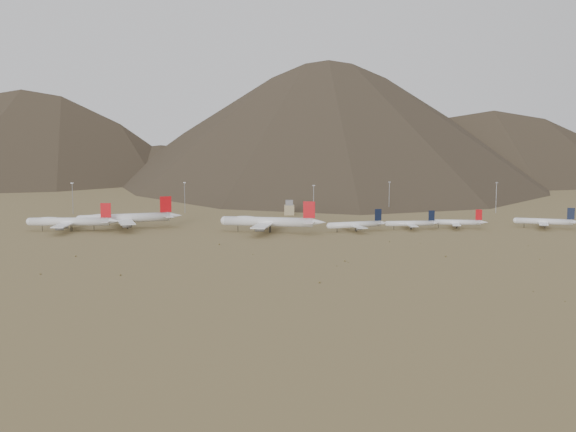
{
  "coord_description": "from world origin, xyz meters",
  "views": [
    {
      "loc": [
        25.63,
        -460.41,
        68.67
      ],
      "look_at": [
        28.48,
        30.0,
        9.88
      ],
      "focal_mm": 45.0,
      "sensor_mm": 36.0,
      "label": 1
    }
  ],
  "objects_px": {
    "narrowbody_a": "(356,224)",
    "widebody_west": "(70,221)",
    "widebody_centre": "(126,218)",
    "control_tower": "(289,208)",
    "widebody_east": "(269,222)",
    "narrowbody_b": "(412,223)"
  },
  "relations": [
    {
      "from": "widebody_west",
      "to": "control_tower",
      "type": "xyz_separation_m",
      "value": [
        149.91,
        93.29,
        -1.3
      ]
    },
    {
      "from": "narrowbody_b",
      "to": "control_tower",
      "type": "relative_size",
      "value": 3.29
    },
    {
      "from": "narrowbody_a",
      "to": "narrowbody_b",
      "type": "relative_size",
      "value": 1.1
    },
    {
      "from": "narrowbody_b",
      "to": "control_tower",
      "type": "xyz_separation_m",
      "value": [
        -84.18,
        85.76,
        1.09
      ]
    },
    {
      "from": "widebody_east",
      "to": "control_tower",
      "type": "height_order",
      "value": "widebody_east"
    },
    {
      "from": "widebody_centre",
      "to": "control_tower",
      "type": "xyz_separation_m",
      "value": [
        114.46,
        81.54,
        -2.21
      ]
    },
    {
      "from": "narrowbody_a",
      "to": "control_tower",
      "type": "xyz_separation_m",
      "value": [
        -44.95,
        96.02,
        0.51
      ]
    },
    {
      "from": "widebody_centre",
      "to": "control_tower",
      "type": "distance_m",
      "value": 140.55
    },
    {
      "from": "widebody_centre",
      "to": "widebody_east",
      "type": "bearing_deg",
      "value": -29.33
    },
    {
      "from": "widebody_centre",
      "to": "narrowbody_b",
      "type": "relative_size",
      "value": 1.79
    },
    {
      "from": "widebody_east",
      "to": "narrowbody_b",
      "type": "bearing_deg",
      "value": 19.51
    },
    {
      "from": "widebody_centre",
      "to": "narrowbody_a",
      "type": "height_order",
      "value": "widebody_centre"
    },
    {
      "from": "widebody_west",
      "to": "narrowbody_a",
      "type": "xyz_separation_m",
      "value": [
        194.86,
        -2.73,
        -1.81
      ]
    },
    {
      "from": "widebody_centre",
      "to": "narrowbody_a",
      "type": "bearing_deg",
      "value": -23.65
    },
    {
      "from": "narrowbody_a",
      "to": "control_tower",
      "type": "distance_m",
      "value": 106.02
    },
    {
      "from": "control_tower",
      "to": "narrowbody_b",
      "type": "bearing_deg",
      "value": -45.53
    },
    {
      "from": "narrowbody_a",
      "to": "narrowbody_b",
      "type": "bearing_deg",
      "value": -3.27
    },
    {
      "from": "widebody_west",
      "to": "widebody_centre",
      "type": "relative_size",
      "value": 0.91
    },
    {
      "from": "narrowbody_a",
      "to": "control_tower",
      "type": "height_order",
      "value": "narrowbody_a"
    },
    {
      "from": "narrowbody_a",
      "to": "widebody_west",
      "type": "bearing_deg",
      "value": 161.29
    },
    {
      "from": "widebody_centre",
      "to": "widebody_west",
      "type": "bearing_deg",
      "value": 179.88
    },
    {
      "from": "narrowbody_a",
      "to": "widebody_east",
      "type": "bearing_deg",
      "value": 166.62
    }
  ]
}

